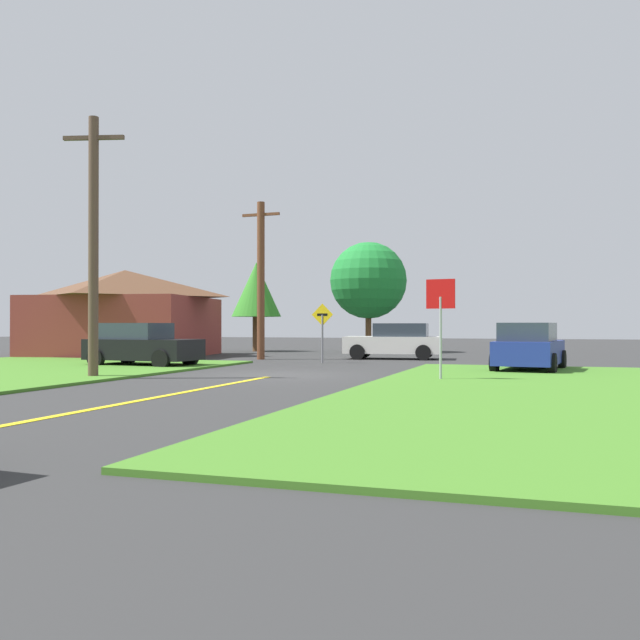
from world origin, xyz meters
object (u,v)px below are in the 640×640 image
(barn, at_px, (125,313))
(car_on_crossroad, at_px, (529,347))
(direction_sign, at_px, (322,326))
(oak_tree_left, at_px, (256,290))
(stop_sign, at_px, (441,309))
(car_approaching_junction, at_px, (395,341))
(pine_tree_center, at_px, (368,281))
(utility_pole_near, at_px, (93,243))
(utility_pole_mid, at_px, (261,279))
(parked_car_near_building, at_px, (141,345))

(barn, bearing_deg, car_on_crossroad, -17.20)
(direction_sign, height_order, oak_tree_left, oak_tree_left)
(stop_sign, xyz_separation_m, car_approaching_junction, (-3.85, 12.01, -1.19))
(oak_tree_left, bearing_deg, pine_tree_center, 7.84)
(car_approaching_junction, relative_size, direction_sign, 1.84)
(utility_pole_near, relative_size, oak_tree_left, 1.45)
(car_approaching_junction, distance_m, utility_pole_near, 15.50)
(stop_sign, bearing_deg, utility_pole_mid, -37.74)
(pine_tree_center, bearing_deg, oak_tree_left, -172.16)
(barn, bearing_deg, stop_sign, -32.35)
(parked_car_near_building, bearing_deg, car_approaching_junction, 51.92)
(car_approaching_junction, height_order, utility_pole_near, utility_pole_near)
(barn, bearing_deg, utility_pole_near, -59.47)
(utility_pole_near, xyz_separation_m, direction_sign, (3.79, 9.81, -2.42))
(parked_car_near_building, bearing_deg, pine_tree_center, 77.81)
(direction_sign, xyz_separation_m, pine_tree_center, (-1.02, 11.60, 2.57))
(stop_sign, xyz_separation_m, parked_car_near_building, (-11.58, 3.42, -1.19))
(utility_pole_mid, relative_size, direction_sign, 2.93)
(car_approaching_junction, bearing_deg, parked_car_near_building, 42.39)
(utility_pole_near, distance_m, oak_tree_left, 20.86)
(car_approaching_junction, bearing_deg, utility_pole_mid, 16.11)
(stop_sign, bearing_deg, utility_pole_near, 19.63)
(utility_pole_mid, xyz_separation_m, direction_sign, (3.54, -1.94, -2.12))
(utility_pole_near, height_order, direction_sign, utility_pole_near)
(parked_car_near_building, xyz_separation_m, utility_pole_near, (1.85, -5.40, 3.11))
(utility_pole_near, bearing_deg, car_on_crossroad, 30.26)
(pine_tree_center, bearing_deg, direction_sign, -84.97)
(stop_sign, distance_m, car_approaching_junction, 12.67)
(utility_pole_mid, relative_size, pine_tree_center, 1.13)
(stop_sign, relative_size, car_on_crossroad, 0.70)
(parked_car_near_building, xyz_separation_m, pine_tree_center, (4.62, 16.01, 3.27))
(parked_car_near_building, xyz_separation_m, oak_tree_left, (-1.92, 15.10, 2.79))
(utility_pole_mid, bearing_deg, parked_car_near_building, -108.30)
(parked_car_near_building, relative_size, utility_pole_near, 0.57)
(car_on_crossroad, bearing_deg, oak_tree_left, 56.45)
(parked_car_near_building, xyz_separation_m, utility_pole_mid, (2.10, 6.35, 2.82))
(car_on_crossroad, distance_m, pine_tree_center, 17.42)
(car_on_crossroad, xyz_separation_m, utility_pole_near, (-11.91, -6.95, 3.12))
(parked_car_near_building, distance_m, direction_sign, 7.19)
(direction_sign, height_order, pine_tree_center, pine_tree_center)
(car_approaching_junction, height_order, utility_pole_mid, utility_pole_mid)
(car_approaching_junction, relative_size, oak_tree_left, 0.85)
(oak_tree_left, bearing_deg, utility_pole_mid, -65.35)
(stop_sign, height_order, car_approaching_junction, stop_sign)
(stop_sign, xyz_separation_m, pine_tree_center, (-6.96, 19.43, 2.08))
(stop_sign, height_order, utility_pole_near, utility_pole_near)
(barn, bearing_deg, direction_sign, -15.60)
(utility_pole_near, bearing_deg, pine_tree_center, 82.64)
(barn, bearing_deg, parked_car_near_building, -52.56)
(pine_tree_center, bearing_deg, stop_sign, -70.28)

